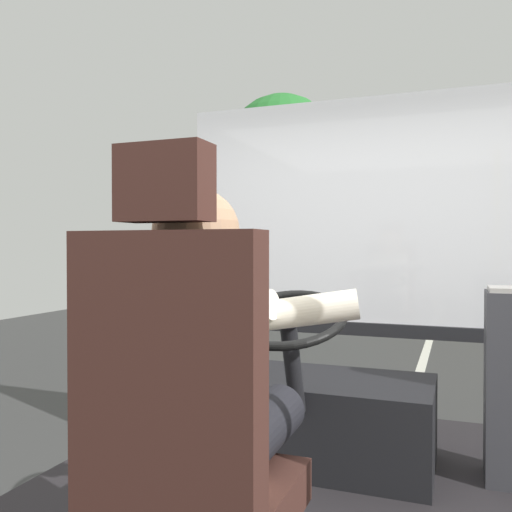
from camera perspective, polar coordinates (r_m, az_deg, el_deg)
name	(u,v)px	position (r m, az deg, el deg)	size (l,w,h in m)	color
ground	(432,334)	(10.68, 18.16, -7.91)	(18.00, 44.00, 0.06)	#363636
driver_seat	(186,446)	(1.44, -7.50, -19.40)	(0.48, 0.48, 1.26)	black
bus_driver	(207,371)	(1.50, -5.26, -12.10)	(0.77, 0.61, 0.77)	black
steering_console	(313,415)	(2.67, 6.10, -16.45)	(1.10, 0.95, 0.84)	black
fare_box	(512,385)	(2.64, 25.59, -12.26)	(0.22, 0.25, 0.85)	#333338
windshield_panel	(380,243)	(3.39, 13.03, 1.38)	(2.50, 0.08, 1.48)	silver
street_tree	(282,152)	(13.67, 2.76, 10.94)	(2.82, 2.82, 5.41)	#4C3828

